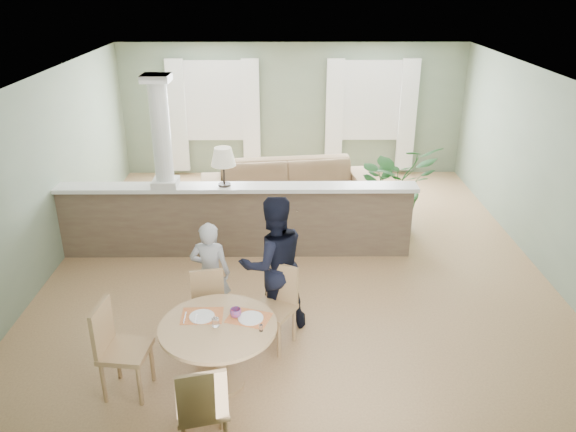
{
  "coord_description": "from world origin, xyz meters",
  "views": [
    {
      "loc": [
        -0.19,
        -7.44,
        3.95
      ],
      "look_at": [
        -0.14,
        -1.0,
        1.15
      ],
      "focal_mm": 35.0,
      "sensor_mm": 36.0,
      "label": 1
    }
  ],
  "objects_px": {
    "chair_far_boy": "(209,305)",
    "chair_near": "(202,406)",
    "chair_far_man": "(277,302)",
    "dining_table": "(219,337)",
    "chair_side": "(117,345)",
    "sofa": "(289,189)",
    "child_person": "(210,273)",
    "man_person": "(273,264)",
    "houseplant": "(395,185)"
  },
  "relations": [
    {
      "from": "chair_far_boy",
      "to": "man_person",
      "type": "height_order",
      "value": "man_person"
    },
    {
      "from": "houseplant",
      "to": "chair_near",
      "type": "distance_m",
      "value": 5.55
    },
    {
      "from": "dining_table",
      "to": "chair_side",
      "type": "bearing_deg",
      "value": -173.98
    },
    {
      "from": "houseplant",
      "to": "man_person",
      "type": "relative_size",
      "value": 0.87
    },
    {
      "from": "dining_table",
      "to": "chair_far_boy",
      "type": "xyz_separation_m",
      "value": [
        -0.2,
        0.73,
        -0.09
      ]
    },
    {
      "from": "dining_table",
      "to": "chair_far_man",
      "type": "bearing_deg",
      "value": 51.89
    },
    {
      "from": "chair_side",
      "to": "man_person",
      "type": "bearing_deg",
      "value": -46.29
    },
    {
      "from": "dining_table",
      "to": "chair_far_boy",
      "type": "relative_size",
      "value": 1.36
    },
    {
      "from": "houseplant",
      "to": "chair_near",
      "type": "relative_size",
      "value": 1.48
    },
    {
      "from": "sofa",
      "to": "chair_near",
      "type": "xyz_separation_m",
      "value": [
        -0.8,
        -5.48,
        0.09
      ]
    },
    {
      "from": "sofa",
      "to": "chair_side",
      "type": "xyz_separation_m",
      "value": [
        -1.75,
        -4.64,
        0.11
      ]
    },
    {
      "from": "man_person",
      "to": "chair_far_man",
      "type": "bearing_deg",
      "value": 77.6
    },
    {
      "from": "chair_far_boy",
      "to": "child_person",
      "type": "height_order",
      "value": "child_person"
    },
    {
      "from": "sofa",
      "to": "houseplant",
      "type": "bearing_deg",
      "value": -24.7
    },
    {
      "from": "sofa",
      "to": "chair_near",
      "type": "distance_m",
      "value": 5.54
    },
    {
      "from": "houseplant",
      "to": "chair_side",
      "type": "xyz_separation_m",
      "value": [
        -3.51,
        -4.09,
        -0.17
      ]
    },
    {
      "from": "child_person",
      "to": "man_person",
      "type": "height_order",
      "value": "man_person"
    },
    {
      "from": "sofa",
      "to": "chair_side",
      "type": "distance_m",
      "value": 4.96
    },
    {
      "from": "chair_far_boy",
      "to": "chair_far_man",
      "type": "bearing_deg",
      "value": -10.46
    },
    {
      "from": "chair_far_boy",
      "to": "chair_side",
      "type": "xyz_separation_m",
      "value": [
        -0.81,
        -0.84,
        0.07
      ]
    },
    {
      "from": "chair_near",
      "to": "sofa",
      "type": "bearing_deg",
      "value": -111.59
    },
    {
      "from": "chair_near",
      "to": "chair_side",
      "type": "xyz_separation_m",
      "value": [
        -0.96,
        0.84,
        0.02
      ]
    },
    {
      "from": "man_person",
      "to": "chair_side",
      "type": "bearing_deg",
      "value": 17.88
    },
    {
      "from": "chair_far_man",
      "to": "chair_side",
      "type": "distance_m",
      "value": 1.78
    },
    {
      "from": "chair_far_boy",
      "to": "chair_far_man",
      "type": "xyz_separation_m",
      "value": [
        0.77,
        -0.01,
        0.04
      ]
    },
    {
      "from": "chair_side",
      "to": "dining_table",
      "type": "bearing_deg",
      "value": -77.33
    },
    {
      "from": "chair_side",
      "to": "sofa",
      "type": "bearing_deg",
      "value": -14.04
    },
    {
      "from": "chair_near",
      "to": "man_person",
      "type": "height_order",
      "value": "man_person"
    },
    {
      "from": "chair_far_man",
      "to": "man_person",
      "type": "xyz_separation_m",
      "value": [
        -0.04,
        0.33,
        0.31
      ]
    },
    {
      "from": "sofa",
      "to": "man_person",
      "type": "relative_size",
      "value": 1.83
    },
    {
      "from": "child_person",
      "to": "dining_table",
      "type": "bearing_deg",
      "value": 105.84
    },
    {
      "from": "houseplant",
      "to": "dining_table",
      "type": "bearing_deg",
      "value": -122.13
    },
    {
      "from": "chair_side",
      "to": "child_person",
      "type": "bearing_deg",
      "value": -25.15
    },
    {
      "from": "chair_far_man",
      "to": "chair_near",
      "type": "relative_size",
      "value": 0.97
    },
    {
      "from": "houseplant",
      "to": "man_person",
      "type": "height_order",
      "value": "man_person"
    },
    {
      "from": "sofa",
      "to": "child_person",
      "type": "relative_size",
      "value": 2.33
    },
    {
      "from": "dining_table",
      "to": "child_person",
      "type": "distance_m",
      "value": 1.18
    },
    {
      "from": "sofa",
      "to": "dining_table",
      "type": "bearing_deg",
      "value": -106.56
    },
    {
      "from": "dining_table",
      "to": "chair_near",
      "type": "relative_size",
      "value": 1.21
    },
    {
      "from": "chair_far_boy",
      "to": "chair_far_man",
      "type": "height_order",
      "value": "chair_far_man"
    },
    {
      "from": "chair_far_boy",
      "to": "chair_side",
      "type": "height_order",
      "value": "chair_side"
    },
    {
      "from": "chair_far_boy",
      "to": "chair_near",
      "type": "distance_m",
      "value": 1.69
    },
    {
      "from": "chair_far_boy",
      "to": "man_person",
      "type": "xyz_separation_m",
      "value": [
        0.73,
        0.32,
        0.36
      ]
    },
    {
      "from": "sofa",
      "to": "child_person",
      "type": "height_order",
      "value": "child_person"
    },
    {
      "from": "sofa",
      "to": "man_person",
      "type": "height_order",
      "value": "man_person"
    },
    {
      "from": "houseplant",
      "to": "chair_near",
      "type": "xyz_separation_m",
      "value": [
        -2.55,
        -4.93,
        -0.18
      ]
    },
    {
      "from": "chair_far_man",
      "to": "houseplant",
      "type": "bearing_deg",
      "value": 89.32
    },
    {
      "from": "chair_near",
      "to": "child_person",
      "type": "relative_size",
      "value": 0.75
    },
    {
      "from": "dining_table",
      "to": "chair_near",
      "type": "bearing_deg",
      "value": -92.98
    },
    {
      "from": "sofa",
      "to": "chair_far_man",
      "type": "height_order",
      "value": "chair_far_man"
    }
  ]
}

